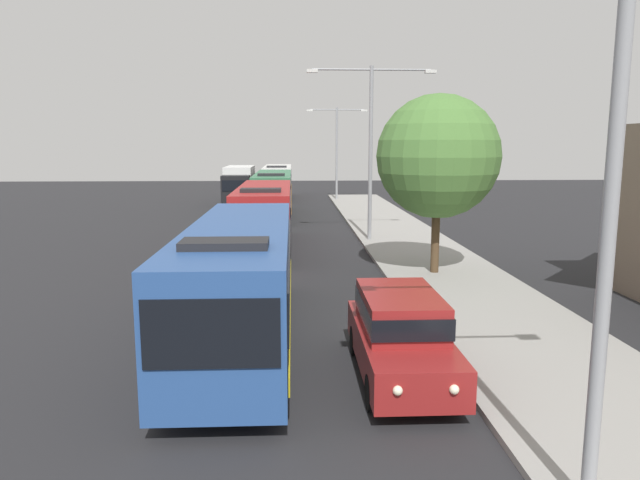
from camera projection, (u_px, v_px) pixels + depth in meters
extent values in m
cube|color=#284C8C|center=(241.00, 276.00, 15.26)|extent=(2.50, 11.17, 2.70)
cube|color=black|center=(289.00, 263.00, 15.26)|extent=(0.04, 10.28, 1.00)
cube|color=black|center=(191.00, 264.00, 15.14)|extent=(0.04, 10.28, 1.00)
cube|color=black|center=(211.00, 334.00, 9.68)|extent=(2.30, 0.04, 1.20)
cube|color=gold|center=(290.00, 305.00, 15.45)|extent=(0.03, 10.61, 0.36)
cube|color=black|center=(225.00, 244.00, 11.72)|extent=(1.75, 0.90, 0.16)
cylinder|color=black|center=(281.00, 370.00, 12.09)|extent=(0.28, 1.00, 1.00)
cylinder|color=black|center=(173.00, 372.00, 11.99)|extent=(0.28, 1.00, 1.00)
cylinder|color=black|center=(285.00, 291.00, 18.53)|extent=(0.28, 1.00, 1.00)
cylinder|color=black|center=(215.00, 292.00, 18.43)|extent=(0.28, 1.00, 1.00)
cube|color=maroon|center=(265.00, 214.00, 28.72)|extent=(2.50, 10.66, 2.70)
cube|color=black|center=(291.00, 207.00, 28.73)|extent=(0.04, 9.81, 1.00)
cube|color=black|center=(239.00, 207.00, 28.61)|extent=(0.04, 9.81, 1.00)
cube|color=black|center=(258.00, 223.00, 23.40)|extent=(2.30, 0.04, 1.20)
cube|color=black|center=(291.00, 230.00, 28.91)|extent=(0.03, 10.13, 0.36)
cube|color=black|center=(261.00, 190.00, 25.34)|extent=(1.75, 0.90, 0.16)
cylinder|color=black|center=(287.00, 250.00, 25.71)|extent=(0.28, 1.00, 1.00)
cylinder|color=black|center=(236.00, 251.00, 25.61)|extent=(0.28, 1.00, 1.00)
cylinder|color=black|center=(288.00, 230.00, 31.86)|extent=(0.28, 1.00, 1.00)
cylinder|color=black|center=(247.00, 230.00, 31.76)|extent=(0.28, 1.00, 1.00)
cube|color=#33724C|center=(273.00, 192.00, 41.84)|extent=(2.50, 11.80, 2.70)
cube|color=black|center=(291.00, 187.00, 41.84)|extent=(0.04, 10.86, 1.00)
cube|color=black|center=(255.00, 187.00, 41.73)|extent=(0.04, 10.86, 1.00)
cube|color=black|center=(270.00, 195.00, 35.96)|extent=(2.30, 0.04, 1.20)
cube|color=orange|center=(291.00, 203.00, 42.03)|extent=(0.03, 11.21, 0.36)
cube|color=black|center=(271.00, 175.00, 38.12)|extent=(1.75, 0.90, 0.16)
cylinder|color=black|center=(289.00, 215.00, 38.48)|extent=(0.28, 1.00, 1.00)
cylinder|color=black|center=(255.00, 215.00, 38.38)|extent=(0.28, 1.00, 1.00)
cylinder|color=black|center=(289.00, 204.00, 45.29)|extent=(0.28, 1.00, 1.00)
cylinder|color=black|center=(260.00, 204.00, 45.18)|extent=(0.28, 1.00, 1.00)
cube|color=silver|center=(278.00, 181.00, 55.14)|extent=(2.50, 10.90, 2.70)
cube|color=black|center=(291.00, 177.00, 55.14)|extent=(0.04, 10.02, 1.00)
cube|color=black|center=(264.00, 177.00, 55.02)|extent=(0.04, 10.02, 1.00)
cube|color=black|center=(276.00, 181.00, 49.70)|extent=(2.30, 0.04, 1.20)
cube|color=orange|center=(291.00, 189.00, 55.33)|extent=(0.03, 10.35, 0.36)
cube|color=black|center=(277.00, 167.00, 51.69)|extent=(1.75, 0.90, 0.16)
cylinder|color=black|center=(289.00, 196.00, 52.06)|extent=(0.28, 1.00, 1.00)
cylinder|color=black|center=(265.00, 197.00, 51.95)|extent=(0.28, 1.00, 1.00)
cylinder|color=black|center=(290.00, 191.00, 58.34)|extent=(0.28, 1.00, 1.00)
cylinder|color=black|center=(268.00, 191.00, 58.24)|extent=(0.28, 1.00, 1.00)
cube|color=maroon|center=(400.00, 347.00, 12.85)|extent=(1.84, 4.94, 0.80)
cube|color=maroon|center=(400.00, 310.00, 12.87)|extent=(1.62, 2.87, 0.80)
cube|color=black|center=(400.00, 310.00, 12.87)|extent=(1.66, 2.96, 0.44)
sphere|color=#F9EFCC|center=(398.00, 391.00, 10.35)|extent=(0.18, 0.18, 0.18)
sphere|color=#F9EFCC|center=(454.00, 389.00, 10.40)|extent=(0.18, 0.18, 0.18)
cylinder|color=black|center=(372.00, 392.00, 11.36)|extent=(0.22, 0.70, 0.70)
cylinder|color=black|center=(456.00, 391.00, 11.43)|extent=(0.22, 0.70, 0.70)
cylinder|color=black|center=(355.00, 340.00, 14.38)|extent=(0.22, 0.70, 0.70)
cylinder|color=black|center=(422.00, 339.00, 14.45)|extent=(0.22, 0.70, 0.70)
cube|color=black|center=(236.00, 189.00, 48.44)|extent=(2.30, 1.80, 2.20)
cube|color=silver|center=(240.00, 182.00, 52.23)|extent=(2.35, 6.00, 2.70)
cube|color=black|center=(235.00, 186.00, 47.49)|extent=(2.07, 0.04, 0.90)
cylinder|color=black|center=(224.00, 201.00, 48.56)|extent=(0.26, 0.90, 0.90)
cylinder|color=black|center=(249.00, 201.00, 48.65)|extent=(0.26, 0.90, 0.90)
cylinder|color=black|center=(230.00, 195.00, 53.63)|extent=(0.26, 0.90, 0.90)
cylinder|color=black|center=(253.00, 195.00, 53.73)|extent=(0.26, 0.90, 0.90)
cylinder|color=gray|center=(610.00, 217.00, 7.47)|extent=(0.20, 0.20, 8.07)
cylinder|color=gray|center=(370.00, 154.00, 30.19)|extent=(0.20, 0.20, 8.85)
cylinder|color=gray|center=(342.00, 69.00, 29.44)|extent=(3.00, 0.10, 0.10)
cube|color=silver|center=(312.00, 71.00, 29.38)|extent=(0.56, 0.28, 0.16)
cylinder|color=gray|center=(401.00, 70.00, 29.58)|extent=(3.00, 0.10, 0.10)
cube|color=silver|center=(431.00, 72.00, 29.66)|extent=(0.56, 0.28, 0.16)
cylinder|color=gray|center=(337.00, 154.00, 53.03)|extent=(0.20, 0.20, 8.18)
cylinder|color=gray|center=(323.00, 110.00, 52.35)|extent=(2.43, 0.10, 0.10)
cube|color=silver|center=(310.00, 110.00, 52.30)|extent=(0.56, 0.28, 0.16)
cylinder|color=gray|center=(350.00, 110.00, 52.46)|extent=(2.43, 0.10, 0.10)
cube|color=silver|center=(364.00, 111.00, 52.53)|extent=(0.56, 0.28, 0.16)
cylinder|color=#4C3823|center=(435.00, 239.00, 22.77)|extent=(0.32, 0.32, 2.60)
sphere|color=#4C7A38|center=(438.00, 156.00, 22.26)|extent=(4.71, 4.71, 4.71)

